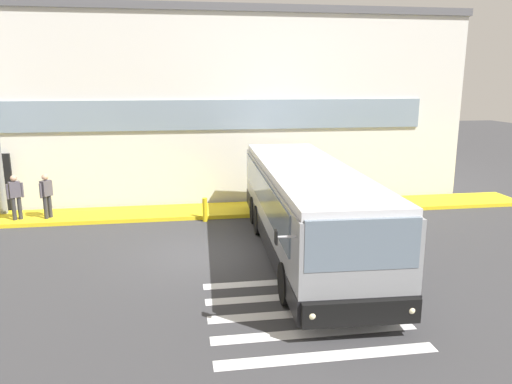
% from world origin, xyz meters
% --- Properties ---
extents(ground_plane, '(80.00, 90.00, 0.02)m').
position_xyz_m(ground_plane, '(0.00, 0.00, -0.01)').
color(ground_plane, '#353538').
rests_on(ground_plane, ground).
extents(bay_paint_stripes, '(4.40, 3.96, 0.01)m').
position_xyz_m(bay_paint_stripes, '(2.00, -4.20, 0.00)').
color(bay_paint_stripes, silver).
rests_on(bay_paint_stripes, ground).
extents(terminal_building, '(25.07, 13.80, 8.13)m').
position_xyz_m(terminal_building, '(-0.70, 11.65, 4.06)').
color(terminal_building, silver).
rests_on(terminal_building, ground).
extents(boarding_curb, '(27.27, 2.00, 0.15)m').
position_xyz_m(boarding_curb, '(0.00, 4.80, 0.07)').
color(boarding_curb, yellow).
rests_on(boarding_curb, ground).
extents(bus_main_foreground, '(3.43, 10.69, 2.70)m').
position_xyz_m(bus_main_foreground, '(3.03, -0.31, 1.33)').
color(bus_main_foreground, gray).
rests_on(bus_main_foreground, ground).
extents(passenger_near_column, '(0.53, 0.37, 1.68)m').
position_xyz_m(passenger_near_column, '(-6.68, 4.39, 1.08)').
color(passenger_near_column, '#2D2D33').
rests_on(passenger_near_column, boarding_curb).
extents(passenger_by_doorway, '(0.39, 0.51, 1.68)m').
position_xyz_m(passenger_by_doorway, '(-5.61, 4.44, 1.08)').
color(passenger_by_doorway, '#2D2D33').
rests_on(passenger_by_doorway, boarding_curb).
extents(safety_bollard_yellow, '(0.18, 0.18, 0.90)m').
position_xyz_m(safety_bollard_yellow, '(0.18, 3.60, 0.45)').
color(safety_bollard_yellow, yellow).
rests_on(safety_bollard_yellow, ground).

